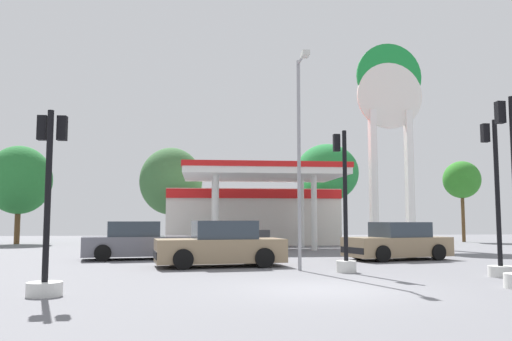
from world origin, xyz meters
name	(u,v)px	position (x,y,z in m)	size (l,w,h in m)	color
ground_plane	(323,289)	(0.00, 0.00, 0.00)	(90.00, 90.00, 0.00)	slate
gas_station	(251,213)	(0.57, 23.99, 2.17)	(11.55, 13.92, 4.80)	beige
station_pole_sign	(390,116)	(8.59, 18.08, 8.07)	(4.11, 0.56, 12.64)	white
car_0	(136,242)	(-5.76, 10.46, 0.73)	(4.79, 2.68, 1.62)	black
car_1	(398,243)	(5.35, 8.92, 0.72)	(4.77, 2.94, 1.59)	black
car_2	(220,246)	(-2.27, 6.52, 0.75)	(4.86, 2.61, 1.66)	black
traffic_signal_0	(498,231)	(5.86, 2.16, 1.36)	(0.72, 0.72, 4.73)	silver
traffic_signal_1	(345,229)	(1.66, 3.94, 1.40)	(0.65, 0.68, 4.62)	silver
traffic_signal_3	(47,234)	(-6.44, -0.49, 1.38)	(0.78, 0.78, 4.19)	silver
tree_0	(19,180)	(-15.80, 25.91, 4.50)	(4.50, 4.50, 6.94)	brown
tree_1	(171,181)	(-5.22, 27.31, 4.60)	(4.72, 4.72, 7.14)	brown
tree_2	(327,173)	(6.46, 25.73, 5.20)	(4.71, 4.71, 7.38)	brown
tree_3	(462,180)	(17.13, 25.81, 4.75)	(2.83, 2.83, 6.22)	brown
corner_streetlamp	(300,142)	(0.31, 4.48, 4.30)	(0.24, 1.48, 7.18)	gray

